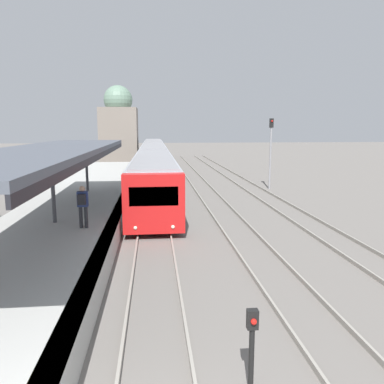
{
  "coord_description": "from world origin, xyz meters",
  "views": [
    {
      "loc": [
        0.03,
        -3.99,
        4.75
      ],
      "look_at": [
        1.93,
        14.55,
        1.56
      ],
      "focal_mm": 35.0,
      "sensor_mm": 36.0,
      "label": 1
    }
  ],
  "objects_px": {
    "train_near": "(154,157)",
    "person_on_platform": "(83,203)",
    "signal_post_near": "(252,340)",
    "signal_mast_far": "(271,146)"
  },
  "relations": [
    {
      "from": "person_on_platform",
      "to": "train_near",
      "type": "height_order",
      "value": "train_near"
    },
    {
      "from": "train_near",
      "to": "person_on_platform",
      "type": "bearing_deg",
      "value": -96.08
    },
    {
      "from": "person_on_platform",
      "to": "signal_mast_far",
      "type": "height_order",
      "value": "signal_mast_far"
    },
    {
      "from": "train_near",
      "to": "signal_post_near",
      "type": "relative_size",
      "value": 31.37
    },
    {
      "from": "train_near",
      "to": "signal_mast_far",
      "type": "height_order",
      "value": "signal_mast_far"
    },
    {
      "from": "train_near",
      "to": "signal_post_near",
      "type": "xyz_separation_m",
      "value": [
        1.73,
        -34.33,
        -0.65
      ]
    },
    {
      "from": "signal_post_near",
      "to": "signal_mast_far",
      "type": "relative_size",
      "value": 0.29
    },
    {
      "from": "person_on_platform",
      "to": "signal_mast_far",
      "type": "xyz_separation_m",
      "value": [
        11.84,
        13.9,
        1.55
      ]
    },
    {
      "from": "person_on_platform",
      "to": "signal_post_near",
      "type": "xyz_separation_m",
      "value": [
        4.47,
        -8.54,
        -0.88
      ]
    },
    {
      "from": "person_on_platform",
      "to": "train_near",
      "type": "xyz_separation_m",
      "value": [
        2.75,
        25.79,
        -0.23
      ]
    }
  ]
}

